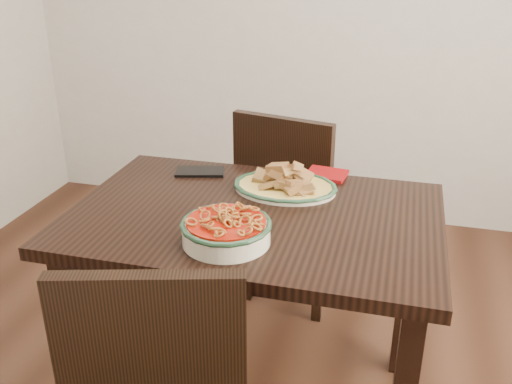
% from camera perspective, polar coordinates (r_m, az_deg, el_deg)
% --- Properties ---
extents(dining_table, '(1.12, 0.75, 0.75)m').
position_cam_1_polar(dining_table, '(1.79, -0.16, -5.14)').
color(dining_table, black).
rests_on(dining_table, ground).
extents(chair_far, '(0.50, 0.50, 0.89)m').
position_cam_1_polar(chair_far, '(2.43, 3.60, -0.77)').
color(chair_far, black).
rests_on(chair_far, ground).
extents(fish_plate, '(0.34, 0.26, 0.11)m').
position_cam_1_polar(fish_plate, '(1.88, 2.95, 1.44)').
color(fish_plate, beige).
rests_on(fish_plate, dining_table).
extents(noodle_bowl, '(0.25, 0.25, 0.08)m').
position_cam_1_polar(noodle_bowl, '(1.56, -3.00, -3.61)').
color(noodle_bowl, beige).
rests_on(noodle_bowl, dining_table).
extents(smartphone, '(0.19, 0.13, 0.01)m').
position_cam_1_polar(smartphone, '(2.04, -5.62, 2.05)').
color(smartphone, black).
rests_on(smartphone, dining_table).
extents(napkin, '(0.15, 0.13, 0.01)m').
position_cam_1_polar(napkin, '(2.02, 7.06, 1.78)').
color(napkin, maroon).
rests_on(napkin, dining_table).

